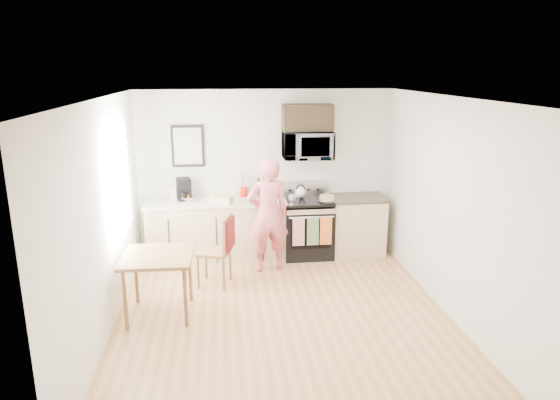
{
  "coord_description": "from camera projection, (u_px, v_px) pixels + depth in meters",
  "views": [
    {
      "loc": [
        -0.68,
        -5.44,
        2.92
      ],
      "look_at": [
        0.08,
        1.0,
        1.19
      ],
      "focal_mm": 32.0,
      "sensor_mm": 36.0,
      "label": 1
    }
  ],
  "objects": [
    {
      "name": "chair",
      "position": [
        224.0,
        241.0,
        6.76
      ],
      "size": [
        0.55,
        0.52,
        0.99
      ],
      "rotation": [
        0.0,
        0.0,
        -0.27
      ],
      "color": "brown",
      "rests_on": "floor"
    },
    {
      "name": "cake",
      "position": [
        327.0,
        198.0,
        7.67
      ],
      "size": [
        0.28,
        0.28,
        0.09
      ],
      "color": "black",
      "rests_on": "range"
    },
    {
      "name": "front_wall",
      "position": [
        324.0,
        305.0,
        3.51
      ],
      "size": [
        4.0,
        0.04,
        2.6
      ],
      "primitive_type": "cube",
      "color": "white",
      "rests_on": "floor"
    },
    {
      "name": "knife_block",
      "position": [
        258.0,
        191.0,
        7.79
      ],
      "size": [
        0.12,
        0.15,
        0.22
      ],
      "primitive_type": "cube",
      "rotation": [
        0.0,
        0.0,
        -0.15
      ],
      "color": "brown",
      "rests_on": "countertop_left"
    },
    {
      "name": "window",
      "position": [
        119.0,
        181.0,
        6.2
      ],
      "size": [
        0.06,
        1.4,
        1.5
      ],
      "color": "white",
      "rests_on": "left_wall"
    },
    {
      "name": "wall_art",
      "position": [
        188.0,
        146.0,
        7.65
      ],
      "size": [
        0.5,
        0.04,
        0.65
      ],
      "color": "black",
      "rests_on": "back_wall"
    },
    {
      "name": "microwave",
      "position": [
        307.0,
        145.0,
        7.67
      ],
      "size": [
        0.76,
        0.51,
        0.42
      ],
      "primitive_type": "imported",
      "color": "silver",
      "rests_on": "back_wall"
    },
    {
      "name": "coffee_maker",
      "position": [
        184.0,
        190.0,
        7.66
      ],
      "size": [
        0.24,
        0.3,
        0.33
      ],
      "rotation": [
        0.0,
        0.0,
        0.27
      ],
      "color": "black",
      "rests_on": "countertop_left"
    },
    {
      "name": "countertop_right",
      "position": [
        357.0,
        198.0,
        7.9
      ],
      "size": [
        0.88,
        0.64,
        0.04
      ],
      "primitive_type": "cube",
      "color": "black",
      "rests_on": "cabinet_right"
    },
    {
      "name": "pot",
      "position": [
        295.0,
        198.0,
        7.68
      ],
      "size": [
        0.18,
        0.3,
        0.09
      ],
      "rotation": [
        0.0,
        0.0,
        0.08
      ],
      "color": "silver",
      "rests_on": "range"
    },
    {
      "name": "left_wall",
      "position": [
        104.0,
        219.0,
        5.49
      ],
      "size": [
        0.04,
        4.6,
        2.6
      ],
      "primitive_type": "cube",
      "color": "white",
      "rests_on": "floor"
    },
    {
      "name": "back_wall",
      "position": [
        266.0,
        173.0,
        7.93
      ],
      "size": [
        4.0,
        0.04,
        2.6
      ],
      "primitive_type": "cube",
      "color": "white",
      "rests_on": "floor"
    },
    {
      "name": "ceiling",
      "position": [
        284.0,
        98.0,
        5.38
      ],
      "size": [
        4.0,
        4.6,
        0.04
      ],
      "primitive_type": "cube",
      "color": "silver",
      "rests_on": "back_wall"
    },
    {
      "name": "cabinet_left",
      "position": [
        217.0,
        231.0,
        7.77
      ],
      "size": [
        2.1,
        0.6,
        0.9
      ],
      "primitive_type": "cube",
      "color": "tan",
      "rests_on": "floor"
    },
    {
      "name": "wall_trivet",
      "position": [
        269.0,
        173.0,
        7.92
      ],
      "size": [
        0.2,
        0.02,
        0.2
      ],
      "primitive_type": "cube",
      "color": "#B5230F",
      "rests_on": "back_wall"
    },
    {
      "name": "kettle",
      "position": [
        301.0,
        192.0,
        7.85
      ],
      "size": [
        0.17,
        0.17,
        0.22
      ],
      "color": "white",
      "rests_on": "range"
    },
    {
      "name": "milk_carton",
      "position": [
        173.0,
        195.0,
        7.52
      ],
      "size": [
        0.1,
        0.1,
        0.23
      ],
      "primitive_type": "cube",
      "rotation": [
        0.0,
        0.0,
        0.21
      ],
      "color": "tan",
      "rests_on": "countertop_left"
    },
    {
      "name": "cabinet_right",
      "position": [
        356.0,
        226.0,
        8.02
      ],
      "size": [
        0.84,
        0.6,
        0.9
      ],
      "primitive_type": "cube",
      "color": "tan",
      "rests_on": "floor"
    },
    {
      "name": "countertop_left",
      "position": [
        216.0,
        202.0,
        7.65
      ],
      "size": [
        2.14,
        0.64,
        0.04
      ],
      "primitive_type": "cube",
      "color": "beige",
      "rests_on": "cabinet_left"
    },
    {
      "name": "range",
      "position": [
        307.0,
        229.0,
        7.91
      ],
      "size": [
        0.76,
        0.7,
        1.16
      ],
      "color": "black",
      "rests_on": "floor"
    },
    {
      "name": "bread_bag",
      "position": [
        222.0,
        200.0,
        7.47
      ],
      "size": [
        0.36,
        0.29,
        0.12
      ],
      "primitive_type": "cube",
      "rotation": [
        0.0,
        0.0,
        -0.47
      ],
      "color": "tan",
      "rests_on": "countertop_left"
    },
    {
      "name": "utensil_crock",
      "position": [
        243.0,
        187.0,
        7.85
      ],
      "size": [
        0.12,
        0.12,
        0.37
      ],
      "color": "#B5230F",
      "rests_on": "countertop_left"
    },
    {
      "name": "upper_cabinet",
      "position": [
        307.0,
        117.0,
        7.6
      ],
      "size": [
        0.76,
        0.35,
        0.4
      ],
      "primitive_type": "cube",
      "color": "black",
      "rests_on": "back_wall"
    },
    {
      "name": "fruit_bowl",
      "position": [
        187.0,
        198.0,
        7.66
      ],
      "size": [
        0.27,
        0.27,
        0.11
      ],
      "color": "white",
      "rests_on": "countertop_left"
    },
    {
      "name": "dining_table",
      "position": [
        158.0,
        262.0,
        5.93
      ],
      "size": [
        0.82,
        0.82,
        0.77
      ],
      "rotation": [
        0.0,
        0.0,
        -0.02
      ],
      "color": "brown",
      "rests_on": "floor"
    },
    {
      "name": "right_wall",
      "position": [
        450.0,
        208.0,
        5.94
      ],
      "size": [
        0.04,
        4.6,
        2.6
      ],
      "primitive_type": "cube",
      "color": "white",
      "rests_on": "floor"
    },
    {
      "name": "floor",
      "position": [
        283.0,
        316.0,
        6.05
      ],
      "size": [
        4.6,
        4.6,
        0.0
      ],
      "primitive_type": "plane",
      "color": "olive",
      "rests_on": "ground"
    },
    {
      "name": "person",
      "position": [
        268.0,
        215.0,
        7.22
      ],
      "size": [
        0.68,
        0.5,
        1.7
      ],
      "primitive_type": "imported",
      "rotation": [
        0.0,
        0.0,
        3.3
      ],
      "color": "#B4313C",
      "rests_on": "floor"
    }
  ]
}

